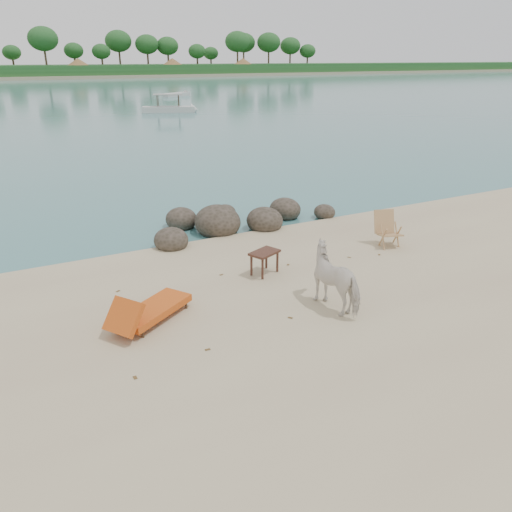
{
  "coord_description": "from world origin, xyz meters",
  "views": [
    {
      "loc": [
        -5.27,
        -6.65,
        4.89
      ],
      "look_at": [
        -0.77,
        2.0,
        1.0
      ],
      "focal_mm": 35.0,
      "sensor_mm": 36.0,
      "label": 1
    }
  ],
  "objects_px": {
    "cow": "(338,279)",
    "side_table": "(264,264)",
    "lounge_chair": "(154,306)",
    "deck_chair": "(391,231)",
    "boulders": "(232,221)"
  },
  "relations": [
    {
      "from": "cow",
      "to": "deck_chair",
      "type": "distance_m",
      "value": 4.09
    },
    {
      "from": "lounge_chair",
      "to": "side_table",
      "type": "bearing_deg",
      "value": -15.65
    },
    {
      "from": "boulders",
      "to": "deck_chair",
      "type": "distance_m",
      "value": 4.74
    },
    {
      "from": "cow",
      "to": "side_table",
      "type": "bearing_deg",
      "value": -85.4
    },
    {
      "from": "boulders",
      "to": "cow",
      "type": "height_order",
      "value": "cow"
    },
    {
      "from": "boulders",
      "to": "lounge_chair",
      "type": "relative_size",
      "value": 3.04
    },
    {
      "from": "cow",
      "to": "deck_chair",
      "type": "height_order",
      "value": "cow"
    },
    {
      "from": "cow",
      "to": "side_table",
      "type": "distance_m",
      "value": 2.26
    },
    {
      "from": "lounge_chair",
      "to": "deck_chair",
      "type": "xyz_separation_m",
      "value": [
        6.98,
        1.02,
        0.17
      ]
    },
    {
      "from": "lounge_chair",
      "to": "deck_chair",
      "type": "bearing_deg",
      "value": -24.79
    },
    {
      "from": "lounge_chair",
      "to": "deck_chair",
      "type": "distance_m",
      "value": 7.06
    },
    {
      "from": "cow",
      "to": "side_table",
      "type": "xyz_separation_m",
      "value": [
        -0.55,
        2.16,
        -0.36
      ]
    },
    {
      "from": "deck_chair",
      "to": "side_table",
      "type": "bearing_deg",
      "value": -159.48
    },
    {
      "from": "boulders",
      "to": "side_table",
      "type": "height_order",
      "value": "boulders"
    },
    {
      "from": "lounge_chair",
      "to": "deck_chair",
      "type": "height_order",
      "value": "deck_chair"
    }
  ]
}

